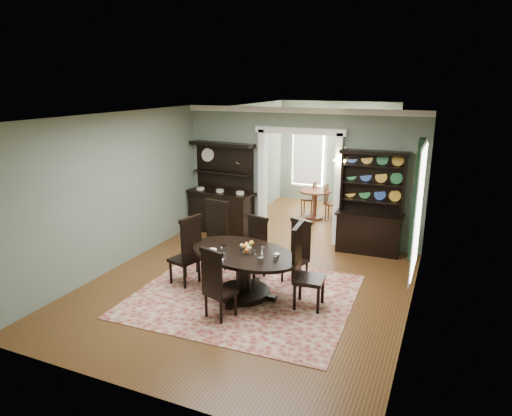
{
  "coord_description": "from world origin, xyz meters",
  "views": [
    {
      "loc": [
        3.12,
        -6.68,
        3.56
      ],
      "look_at": [
        -0.03,
        0.6,
        1.34
      ],
      "focal_mm": 32.0,
      "sensor_mm": 36.0,
      "label": 1
    }
  ],
  "objects": [
    {
      "name": "doorway_trim",
      "position": [
        0.0,
        3.0,
        1.62
      ],
      "size": [
        2.08,
        0.25,
        2.57
      ],
      "color": "white",
      "rests_on": "floor"
    },
    {
      "name": "parlor_table",
      "position": [
        -0.09,
        4.67,
        0.51
      ],
      "size": [
        0.84,
        0.84,
        0.77
      ],
      "color": "#5D2E1A",
      "rests_on": "parlor_floor"
    },
    {
      "name": "welsh_dresser",
      "position": [
        1.66,
        2.76,
        0.79
      ],
      "size": [
        1.42,
        0.56,
        2.18
      ],
      "rotation": [
        0.0,
        0.0,
        0.04
      ],
      "color": "black",
      "rests_on": "floor"
    },
    {
      "name": "parlor_chair_left",
      "position": [
        -0.3,
        4.96,
        0.5
      ],
      "size": [
        0.39,
        0.39,
        0.93
      ],
      "rotation": [
        0.0,
        0.0,
        1.6
      ],
      "color": "#5D2E1A",
      "rests_on": "parlor_floor"
    },
    {
      "name": "centerpiece",
      "position": [
        0.18,
        -0.24,
        0.87
      ],
      "size": [
        1.29,
        0.83,
        0.21
      ],
      "color": "silver",
      "rests_on": "dining_table"
    },
    {
      "name": "chair_far_left",
      "position": [
        -0.9,
        0.59,
        0.72
      ],
      "size": [
        0.57,
        0.55,
        1.38
      ],
      "rotation": [
        0.0,
        0.0,
        3.0
      ],
      "color": "black",
      "rests_on": "rug"
    },
    {
      "name": "chair_end_right",
      "position": [
        1.11,
        -0.17,
        0.72
      ],
      "size": [
        0.52,
        0.55,
        1.37
      ],
      "rotation": [
        0.0,
        0.0,
        -1.49
      ],
      "color": "black",
      "rests_on": "rug"
    },
    {
      "name": "right_window",
      "position": [
        2.69,
        0.93,
        1.6
      ],
      "size": [
        0.15,
        1.47,
        2.12
      ],
      "color": "white",
      "rests_on": "wall_right"
    },
    {
      "name": "chair_near",
      "position": [
        0.04,
        -1.1,
        0.61
      ],
      "size": [
        0.53,
        0.51,
        1.16
      ],
      "rotation": [
        0.0,
        0.0,
        -0.3
      ],
      "color": "black",
      "rests_on": "rug"
    },
    {
      "name": "sideboard",
      "position": [
        -1.87,
        2.75,
        0.76
      ],
      "size": [
        1.69,
        0.73,
        2.17
      ],
      "rotation": [
        0.0,
        0.0,
        -0.09
      ],
      "color": "black",
      "rests_on": "floor"
    },
    {
      "name": "dining_table",
      "position": [
        0.08,
        -0.21,
        0.56
      ],
      "size": [
        2.35,
        2.35,
        0.8
      ],
      "rotation": [
        0.0,
        0.0,
        -0.29
      ],
      "color": "black",
      "rests_on": "rug"
    },
    {
      "name": "chair_far_right",
      "position": [
        0.73,
        0.76,
        0.61
      ],
      "size": [
        0.52,
        0.51,
        1.15
      ],
      "rotation": [
        0.0,
        0.0,
        2.85
      ],
      "color": "black",
      "rests_on": "rug"
    },
    {
      "name": "chair_end_left",
      "position": [
        -0.99,
        -0.21,
        0.68
      ],
      "size": [
        0.56,
        0.58,
        1.3
      ],
      "rotation": [
        0.0,
        0.0,
        1.32
      ],
      "color": "black",
      "rests_on": "rug"
    },
    {
      "name": "parlor_chair_right",
      "position": [
        0.32,
        4.66,
        0.52
      ],
      "size": [
        0.41,
        0.41,
        0.98
      ],
      "rotation": [
        0.0,
        0.0,
        -1.58
      ],
      "color": "#5D2E1A",
      "rests_on": "parlor_floor"
    },
    {
      "name": "chair_far_mid",
      "position": [
        -0.06,
        0.61,
        0.61
      ],
      "size": [
        0.51,
        0.49,
        1.16
      ],
      "rotation": [
        0.0,
        0.0,
        2.92
      ],
      "color": "black",
      "rests_on": "rug"
    },
    {
      "name": "rug",
      "position": [
        0.1,
        -0.22,
        0.01
      ],
      "size": [
        3.7,
        3.25,
        0.01
      ],
      "primitive_type": "cube",
      "rotation": [
        0.0,
        0.0,
        0.03
      ],
      "color": "maroon",
      "rests_on": "floor"
    },
    {
      "name": "room",
      "position": [
        0.0,
        0.04,
        1.58
      ],
      "size": [
        5.51,
        6.01,
        3.01
      ],
      "color": "brown",
      "rests_on": "ground"
    },
    {
      "name": "parlor",
      "position": [
        0.0,
        5.53,
        1.52
      ],
      "size": [
        3.51,
        3.5,
        3.01
      ],
      "color": "brown",
      "rests_on": "ground"
    },
    {
      "name": "wall_sconce",
      "position": [
        0.95,
        2.85,
        1.89
      ],
      "size": [
        0.27,
        0.21,
        0.21
      ],
      "color": "#B59430",
      "rests_on": "back_wall_right"
    }
  ]
}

